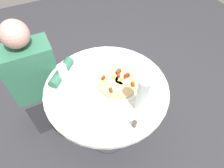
{
  "coord_description": "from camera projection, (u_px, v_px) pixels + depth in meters",
  "views": [
    {
      "loc": [
        0.33,
        0.77,
        1.79
      ],
      "look_at": [
        -0.04,
        0.01,
        0.77
      ],
      "focal_mm": 31.08,
      "sensor_mm": 36.0,
      "label": 1
    }
  ],
  "objects": [
    {
      "name": "bread_plate",
      "position": [
        83.0,
        121.0,
        1.16
      ],
      "size": [
        0.18,
        0.18,
        0.01
      ],
      "primitive_type": "cylinder",
      "color": "white",
      "rests_on": "dining_table"
    },
    {
      "name": "person_seated",
      "position": [
        39.0,
        87.0,
        1.65
      ],
      "size": [
        0.51,
        0.45,
        1.14
      ],
      "color": "#2D2D33",
      "rests_on": "ground_plane"
    },
    {
      "name": "napkin",
      "position": [
        93.0,
        60.0,
        1.51
      ],
      "size": [
        0.19,
        0.17,
        0.0
      ],
      "primitive_type": "cube",
      "rotation": [
        0.0,
        0.0,
        0.18
      ],
      "color": "white",
      "rests_on": "dining_table"
    },
    {
      "name": "breakfast_pizza",
      "position": [
        118.0,
        82.0,
        1.33
      ],
      "size": [
        0.27,
        0.27,
        0.05
      ],
      "color": "tan",
      "rests_on": "pizza_plate"
    },
    {
      "name": "knife",
      "position": [
        94.0,
        60.0,
        1.5
      ],
      "size": [
        0.18,
        0.04,
        0.0
      ],
      "primitive_type": "cube",
      "rotation": [
        0.0,
        0.0,
        0.18
      ],
      "color": "silver",
      "rests_on": "napkin"
    },
    {
      "name": "fork",
      "position": [
        91.0,
        58.0,
        1.52
      ],
      "size": [
        0.18,
        0.04,
        0.0
      ],
      "primitive_type": "cube",
      "rotation": [
        0.0,
        0.0,
        0.18
      ],
      "color": "silver",
      "rests_on": "napkin"
    },
    {
      "name": "salt_shaker",
      "position": [
        88.0,
        72.0,
        1.4
      ],
      "size": [
        0.03,
        0.03,
        0.05
      ],
      "primitive_type": "cylinder",
      "color": "white",
      "rests_on": "dining_table"
    },
    {
      "name": "pepper_shaker",
      "position": [
        134.0,
        124.0,
        1.13
      ],
      "size": [
        0.03,
        0.03,
        0.05
      ],
      "primitive_type": "cylinder",
      "color": "#3F3833",
      "rests_on": "dining_table"
    },
    {
      "name": "water_bottle",
      "position": [
        142.0,
        96.0,
        1.13
      ],
      "size": [
        0.07,
        0.07,
        0.27
      ],
      "primitive_type": "cylinder",
      "color": "silver",
      "rests_on": "dining_table"
    },
    {
      "name": "pizza_plate",
      "position": [
        118.0,
        84.0,
        1.34
      ],
      "size": [
        0.32,
        0.32,
        0.01
      ],
      "primitive_type": "cylinder",
      "color": "white",
      "rests_on": "dining_table"
    },
    {
      "name": "ground_plane",
      "position": [
        108.0,
        134.0,
        1.92
      ],
      "size": [
        6.0,
        6.0,
        0.0
      ],
      "primitive_type": "plane",
      "color": "#2D2D33"
    },
    {
      "name": "dining_table",
      "position": [
        107.0,
        101.0,
        1.48
      ],
      "size": [
        0.86,
        0.86,
        0.75
      ],
      "color": "silver",
      "rests_on": "ground_plane"
    },
    {
      "name": "water_glass",
      "position": [
        63.0,
        73.0,
        1.34
      ],
      "size": [
        0.07,
        0.07,
        0.13
      ],
      "primitive_type": "cylinder",
      "color": "silver",
      "rests_on": "dining_table"
    }
  ]
}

